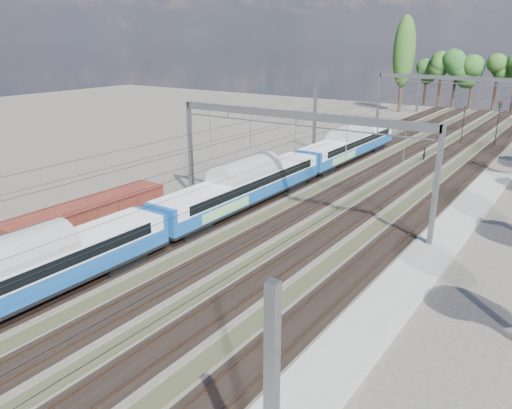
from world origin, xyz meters
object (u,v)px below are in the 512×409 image
Objects in this scene: freight_boxcar at (89,221)px; signal_near at (464,120)px; worker at (424,154)px; emu_train at (242,182)px; signal_far at (498,119)px.

signal_near is at bearing 76.20° from freight_boxcar.
worker is 13.50m from signal_near.
signal_near is (8.80, 41.45, 0.78)m from emu_train.
signal_near reaches higher than freight_boxcar.
emu_train is at bearing -83.57° from signal_far.
emu_train is at bearing 148.89° from worker.
worker is (7.50, 28.25, -1.76)m from emu_train.
signal_near is 4.46m from signal_far.
freight_boxcar is at bearing 147.44° from worker.
signal_far reaches higher than signal_near.
freight_boxcar reaches higher than worker.
signal_near is (1.30, 13.20, 2.53)m from worker.
signal_far reaches higher than worker.
worker is (12.00, 40.97, -1.10)m from freight_boxcar.
emu_train reaches higher than freight_boxcar.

